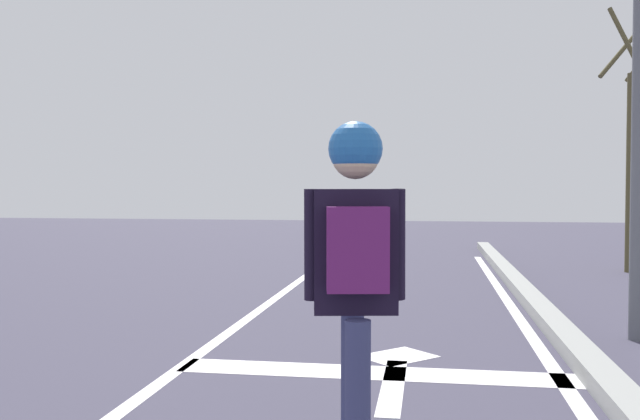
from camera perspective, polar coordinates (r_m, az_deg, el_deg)
The scene contains 6 objects.
lane_line_center at distance 4.69m, azimuth -16.02°, elevation -15.60°, with size 0.12×20.00×0.01m, color silver.
stop_bar at distance 5.40m, azimuth 4.54°, elevation -13.18°, with size 3.01×0.40×0.01m, color silver.
lane_arrow_stem at distance 5.09m, azimuth 6.01°, elevation -14.13°, with size 0.16×1.40×0.01m, color silver.
lane_arrow_head at distance 5.91m, azimuth 6.44°, elevation -11.85°, with size 0.56×0.44×0.01m, color silver.
skater at distance 3.06m, azimuth 2.93°, elevation -3.94°, with size 0.45×0.61×1.62m.
roadside_tree at distance 12.42m, azimuth 24.31°, elevation 3.91°, with size 1.10×1.02×4.30m.
Camera 1 is at (2.39, 1.95, 1.42)m, focal length 38.94 mm.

